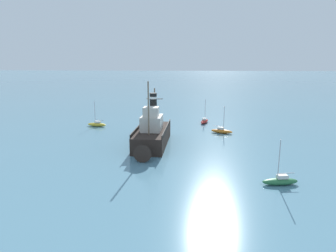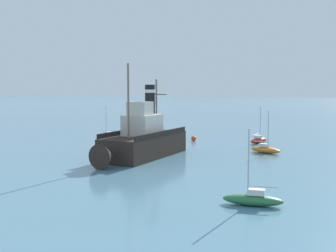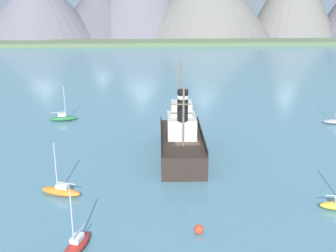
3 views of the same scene
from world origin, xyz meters
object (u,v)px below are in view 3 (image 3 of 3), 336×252
object	(u,v)px
mooring_buoy	(199,229)
sailboat_orange	(61,191)
old_tugboat	(181,140)
sailboat_green	(64,118)
sailboat_red	(76,245)

from	to	relation	value
mooring_buoy	sailboat_orange	bearing A→B (deg)	149.73
old_tugboat	sailboat_orange	distance (m)	14.39
sailboat_green	sailboat_orange	distance (m)	22.44
sailboat_green	sailboat_red	bearing A→B (deg)	-77.81
sailboat_orange	sailboat_red	xyz separation A→B (m)	(2.68, -8.41, 0.00)
sailboat_green	sailboat_red	size ratio (longest dim) A/B	1.00
sailboat_green	mooring_buoy	bearing A→B (deg)	-61.89
sailboat_green	mooring_buoy	world-z (taller)	sailboat_green
old_tugboat	sailboat_orange	world-z (taller)	old_tugboat
old_tugboat	sailboat_green	size ratio (longest dim) A/B	2.95
sailboat_orange	mooring_buoy	size ratio (longest dim) A/B	6.73
sailboat_orange	mooring_buoy	bearing A→B (deg)	-30.27
sailboat_green	sailboat_orange	size ratio (longest dim) A/B	1.00
sailboat_orange	mooring_buoy	distance (m)	13.29
old_tugboat	sailboat_red	world-z (taller)	old_tugboat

